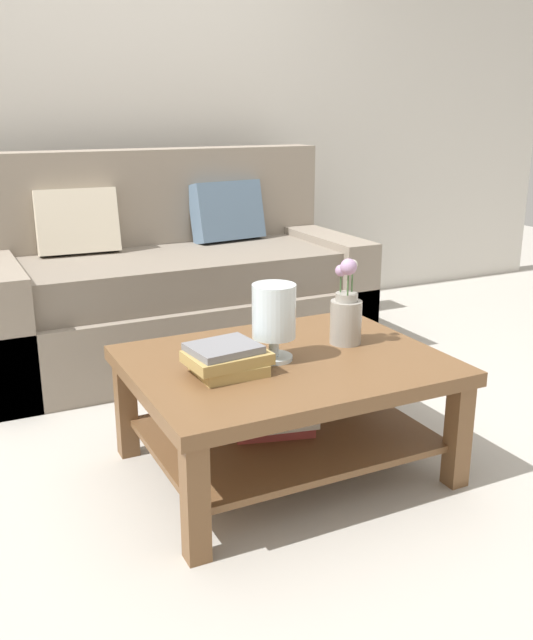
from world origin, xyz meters
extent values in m
plane|color=#B7B2A8|center=(0.00, 0.00, 0.00)|extent=(10.00, 10.00, 0.00)
cube|color=beige|center=(0.00, 1.65, 1.35)|extent=(6.40, 0.12, 2.70)
cube|color=gray|center=(0.03, 0.89, 0.18)|extent=(1.94, 0.90, 0.36)
cube|color=gray|center=(0.03, 0.86, 0.46)|extent=(1.70, 0.74, 0.20)
cube|color=gray|center=(0.03, 1.24, 0.71)|extent=(1.94, 0.20, 0.70)
cube|color=gray|center=(-0.84, 0.89, 0.30)|extent=(0.20, 0.90, 0.60)
cube|color=gray|center=(0.89, 0.89, 0.30)|extent=(0.20, 0.90, 0.60)
cube|color=beige|center=(-0.41, 1.10, 0.72)|extent=(0.41, 0.20, 0.34)
cube|color=slate|center=(0.41, 1.10, 0.72)|extent=(0.42, 0.23, 0.34)
cube|color=brown|center=(-0.03, -0.44, 0.40)|extent=(1.07, 0.84, 0.05)
cube|color=brown|center=(-0.51, -0.80, 0.19)|extent=(0.07, 0.07, 0.38)
cube|color=brown|center=(0.45, -0.80, 0.19)|extent=(0.07, 0.07, 0.38)
cube|color=brown|center=(-0.51, -0.07, 0.19)|extent=(0.07, 0.07, 0.38)
cube|color=brown|center=(0.45, -0.07, 0.19)|extent=(0.07, 0.07, 0.38)
cube|color=brown|center=(-0.03, -0.44, 0.14)|extent=(0.95, 0.72, 0.02)
cube|color=#993833|center=(-0.07, -0.41, 0.17)|extent=(0.32, 0.27, 0.04)
cube|color=beige|center=(-0.07, -0.43, 0.20)|extent=(0.32, 0.25, 0.02)
cube|color=tan|center=(-0.26, -0.48, 0.45)|extent=(0.22, 0.19, 0.04)
cube|color=tan|center=(-0.27, -0.48, 0.48)|extent=(0.27, 0.20, 0.04)
cube|color=slate|center=(-0.28, -0.47, 0.52)|extent=(0.24, 0.21, 0.02)
cylinder|color=silver|center=(-0.07, -0.43, 0.44)|extent=(0.13, 0.13, 0.02)
cylinder|color=silver|center=(-0.07, -0.43, 0.48)|extent=(0.04, 0.04, 0.07)
cylinder|color=silver|center=(-0.07, -0.43, 0.60)|extent=(0.15, 0.15, 0.19)
sphere|color=#2D333D|center=(-0.09, -0.43, 0.57)|extent=(0.05, 0.05, 0.05)
sphere|color=beige|center=(-0.05, -0.42, 0.56)|extent=(0.05, 0.05, 0.05)
cylinder|color=#9E998E|center=(0.25, -0.39, 0.51)|extent=(0.12, 0.12, 0.16)
cylinder|color=#9E998E|center=(0.25, -0.39, 0.61)|extent=(0.08, 0.08, 0.03)
cylinder|color=#426638|center=(0.27, -0.38, 0.67)|extent=(0.01, 0.01, 0.09)
sphere|color=silver|center=(0.27, -0.38, 0.72)|extent=(0.04, 0.04, 0.04)
cylinder|color=#426638|center=(0.24, -0.36, 0.65)|extent=(0.01, 0.01, 0.07)
sphere|color=#B28CB7|center=(0.24, -0.36, 0.70)|extent=(0.04, 0.04, 0.04)
cylinder|color=#426638|center=(0.23, -0.42, 0.66)|extent=(0.01, 0.01, 0.09)
sphere|color=#B28CB7|center=(0.23, -0.42, 0.73)|extent=(0.06, 0.06, 0.06)
camera|label=1|loc=(-1.11, -2.47, 1.27)|focal=39.19mm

